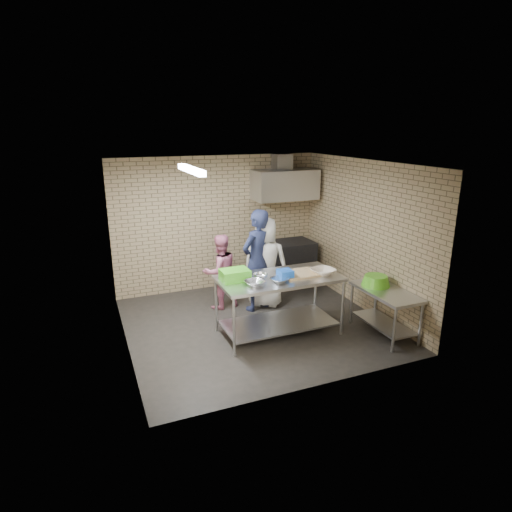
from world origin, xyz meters
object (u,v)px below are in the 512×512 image
at_px(stove, 284,263).
at_px(green_basin, 376,280).
at_px(prep_table, 279,305).
at_px(side_counter, 384,312).
at_px(woman_pink, 220,272).
at_px(green_crate, 235,275).
at_px(bottle_red, 283,187).
at_px(man_navy, 257,260).
at_px(blue_tub, 285,274).
at_px(bottle_green, 300,187).
at_px(woman_white, 266,263).

distance_m(stove, green_basin, 2.57).
distance_m(prep_table, stove, 2.37).
relative_size(side_counter, woman_pink, 0.86).
bearing_deg(stove, prep_table, -118.07).
bearing_deg(prep_table, green_crate, 170.27).
distance_m(prep_table, bottle_red, 3.03).
relative_size(stove, man_navy, 0.65).
height_order(stove, green_basin, green_basin).
height_order(green_basin, man_navy, man_navy).
relative_size(green_crate, woman_pink, 0.31).
bearing_deg(blue_tub, woman_pink, 112.00).
xyz_separation_m(bottle_red, woman_pink, (-1.71, -0.96, -1.34)).
xyz_separation_m(stove, green_basin, (0.43, -2.50, 0.38)).
relative_size(bottle_red, woman_pink, 0.13).
relative_size(stove, woman_pink, 0.86).
distance_m(side_counter, stove, 2.79).
height_order(prep_table, blue_tub, blue_tub).
height_order(side_counter, woman_pink, woman_pink).
relative_size(prep_table, woman_pink, 1.40).
bearing_deg(bottle_green, green_crate, -135.71).
bearing_deg(bottle_green, side_counter, -90.00).
bearing_deg(green_basin, bottle_red, 97.90).
height_order(prep_table, side_counter, prep_table).
xyz_separation_m(side_counter, bottle_green, (0.00, 2.99, 1.64)).
bearing_deg(woman_white, woman_pink, 16.28).
relative_size(blue_tub, woman_white, 0.13).
bearing_deg(bottle_red, bottle_green, 0.00).
relative_size(bottle_green, woman_white, 0.09).
relative_size(prep_table, bottle_red, 10.76).
distance_m(bottle_green, woman_pink, 2.67).
bearing_deg(prep_table, woman_pink, 111.65).
height_order(green_basin, woman_pink, woman_pink).
height_order(prep_table, green_crate, green_crate).
height_order(man_navy, woman_pink, man_navy).
relative_size(bottle_green, woman_pink, 0.11).
bearing_deg(prep_table, green_basin, -14.92).
bearing_deg(stove, bottle_red, 78.23).
relative_size(green_crate, woman_white, 0.26).
relative_size(green_basin, woman_pink, 0.33).
distance_m(blue_tub, bottle_green, 3.02).
xyz_separation_m(bottle_green, woman_white, (-1.30, -1.19, -1.18)).
xyz_separation_m(green_basin, bottle_red, (-0.38, 2.74, 1.19)).
height_order(bottle_green, woman_white, bottle_green).
xyz_separation_m(green_crate, bottle_red, (1.86, 2.21, 0.98)).
bearing_deg(stove, blue_tub, -115.92).
height_order(green_basin, bottle_red, bottle_red).
distance_m(stove, man_navy, 1.56).
xyz_separation_m(green_crate, man_navy, (0.76, 0.93, -0.12)).
relative_size(green_crate, bottle_green, 2.87).
height_order(stove, woman_pink, woman_pink).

